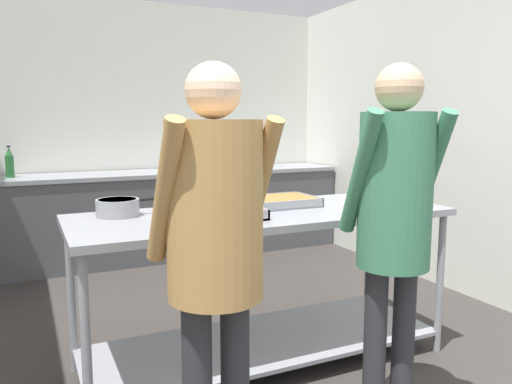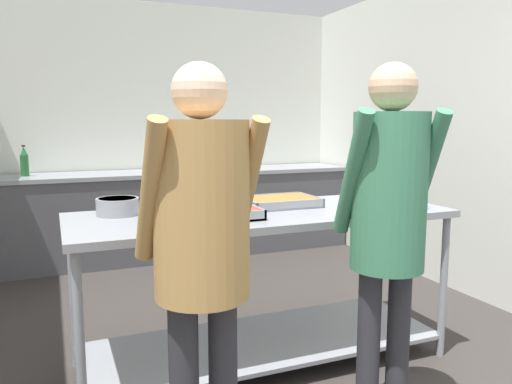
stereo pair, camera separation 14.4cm
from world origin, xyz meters
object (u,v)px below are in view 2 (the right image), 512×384
at_px(serving_tray_roast, 280,202).
at_px(guest_serving_left, 202,230).
at_px(guest_serving_right, 388,207).
at_px(serving_tray_vegetables, 213,213).
at_px(broccoli_bowl, 405,199).
at_px(water_bottle, 24,162).
at_px(plate_stack, 362,204).
at_px(sauce_pan, 118,206).

xyz_separation_m(serving_tray_roast, guest_serving_left, (-0.75, -0.91, 0.07)).
bearing_deg(guest_serving_right, serving_tray_vegetables, 129.90).
bearing_deg(broccoli_bowl, water_bottle, 128.20).
bearing_deg(water_bottle, plate_stack, -55.47).
relative_size(plate_stack, guest_serving_left, 0.15).
bearing_deg(guest_serving_left, water_bottle, 102.76).
height_order(sauce_pan, guest_serving_left, guest_serving_left).
bearing_deg(guest_serving_left, plate_stack, 27.76).
distance_m(serving_tray_vegetables, guest_serving_left, 0.75).
xyz_separation_m(plate_stack, broccoli_bowl, (0.29, -0.02, 0.02)).
bearing_deg(sauce_pan, guest_serving_left, -78.96).
bearing_deg(guest_serving_left, serving_tray_roast, 50.33).
relative_size(guest_serving_left, guest_serving_right, 0.98).
bearing_deg(serving_tray_roast, guest_serving_right, -83.76).
distance_m(serving_tray_vegetables, broccoli_bowl, 1.16).
distance_m(broccoli_bowl, guest_serving_right, 0.81).
height_order(sauce_pan, plate_stack, sauce_pan).
bearing_deg(plate_stack, guest_serving_right, -114.38).
bearing_deg(water_bottle, guest_serving_left, -77.24).
height_order(serving_tray_vegetables, plate_stack, plate_stack).
relative_size(serving_tray_vegetables, guest_serving_right, 0.29).
bearing_deg(serving_tray_vegetables, guest_serving_left, -110.75).
distance_m(sauce_pan, guest_serving_left, 1.00).
height_order(serving_tray_vegetables, guest_serving_right, guest_serving_right).
xyz_separation_m(guest_serving_right, water_bottle, (-1.61, 3.34, -0.00)).
xyz_separation_m(plate_stack, water_bottle, (-1.88, 2.74, 0.10)).
distance_m(serving_tray_vegetables, serving_tray_roast, 0.53).
xyz_separation_m(sauce_pan, guest_serving_right, (1.05, -1.00, 0.08)).
relative_size(serving_tray_vegetables, plate_stack, 1.94).
bearing_deg(guest_serving_left, sauce_pan, 101.04).
height_order(serving_tray_roast, guest_serving_left, guest_serving_left).
bearing_deg(broccoli_bowl, sauce_pan, 165.62).
height_order(sauce_pan, serving_tray_roast, sauce_pan).
bearing_deg(water_bottle, broccoli_bowl, -51.80).
distance_m(sauce_pan, broccoli_bowl, 1.66).
relative_size(sauce_pan, plate_stack, 1.52).
distance_m(sauce_pan, plate_stack, 1.38).
distance_m(serving_tray_vegetables, water_bottle, 2.83).
bearing_deg(serving_tray_vegetables, broccoli_bowl, -6.08).
height_order(serving_tray_vegetables, water_bottle, water_bottle).
bearing_deg(serving_tray_roast, plate_stack, -39.95).
relative_size(sauce_pan, guest_serving_right, 0.22).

